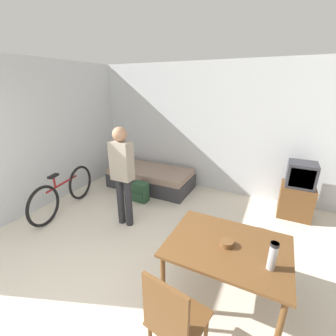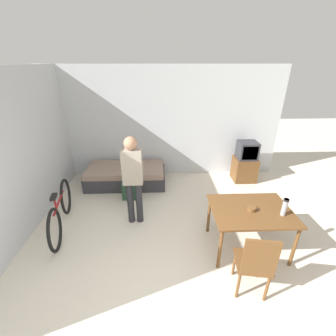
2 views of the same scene
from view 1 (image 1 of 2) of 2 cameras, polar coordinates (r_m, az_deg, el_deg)
wall_back at (r=5.00m, az=8.24°, el=9.87°), size 5.77×0.06×2.70m
wall_left at (r=4.88m, az=-28.63°, el=7.36°), size 0.06×4.82×2.70m
daybed at (r=5.20m, az=-4.42°, el=-2.55°), size 1.88×0.92×0.45m
tv at (r=4.58m, az=30.02°, el=-5.31°), size 0.54×0.48×1.02m
dining_table at (r=2.51m, az=14.76°, el=-19.79°), size 1.19×0.90×0.73m
wooden_chair at (r=2.08m, az=1.10°, el=-34.03°), size 0.48×0.48×0.99m
bicycle at (r=4.63m, az=-24.93°, el=-5.66°), size 0.38×1.67×0.78m
person_standing at (r=3.62m, az=-11.54°, el=-0.67°), size 0.34×0.22×1.66m
thermos_flask at (r=2.24m, az=25.08°, el=-19.34°), size 0.07×0.07×0.27m
mate_bowl at (r=2.43m, az=14.69°, el=-18.01°), size 0.13×0.13×0.06m
backpack at (r=4.62m, az=-7.00°, el=-6.11°), size 0.31×0.22×0.40m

